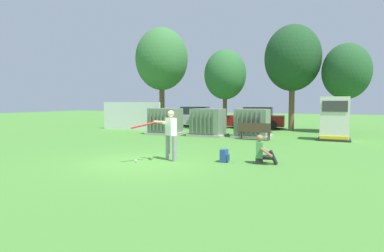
# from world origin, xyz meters

# --- Properties ---
(ground_plane) EXTENTS (96.00, 96.00, 0.00)m
(ground_plane) POSITION_xyz_m (0.00, 0.00, 0.00)
(ground_plane) COLOR #478433
(fence_panel) EXTENTS (4.80, 0.12, 2.00)m
(fence_panel) POSITION_xyz_m (-7.72, 10.50, 1.00)
(fence_panel) COLOR white
(fence_panel) RESTS_ON ground
(transformer_west) EXTENTS (2.10, 1.70, 1.62)m
(transformer_west) POSITION_xyz_m (-3.92, 8.74, 0.79)
(transformer_west) COLOR #9E9B93
(transformer_west) RESTS_ON ground
(transformer_mid_west) EXTENTS (2.10, 1.70, 1.62)m
(transformer_mid_west) POSITION_xyz_m (-1.07, 8.78, 0.79)
(transformer_mid_west) COLOR #9E9B93
(transformer_mid_west) RESTS_ON ground
(transformer_mid_east) EXTENTS (2.10, 1.70, 1.62)m
(transformer_mid_east) POSITION_xyz_m (1.49, 9.19, 0.79)
(transformer_mid_east) COLOR #9E9B93
(transformer_mid_east) RESTS_ON ground
(generator_enclosure) EXTENTS (1.60, 1.40, 2.30)m
(generator_enclosure) POSITION_xyz_m (5.80, 9.49, 1.14)
(generator_enclosure) COLOR #262626
(generator_enclosure) RESTS_ON ground
(park_bench) EXTENTS (1.82, 0.49, 0.92)m
(park_bench) POSITION_xyz_m (1.91, 7.92, 0.54)
(park_bench) COLOR #4C3828
(park_bench) RESTS_ON ground
(batter) EXTENTS (1.11, 1.47, 1.74)m
(batter) POSITION_xyz_m (0.66, 0.76, 0.98)
(batter) COLOR gray
(batter) RESTS_ON ground
(sports_ball) EXTENTS (0.09, 0.09, 0.09)m
(sports_ball) POSITION_xyz_m (-0.22, -0.02, 0.04)
(sports_ball) COLOR white
(sports_ball) RESTS_ON ground
(seated_spectator) EXTENTS (0.77, 0.62, 0.96)m
(seated_spectator) POSITION_xyz_m (3.74, 1.47, 0.38)
(seated_spectator) COLOR black
(seated_spectator) RESTS_ON ground
(backpack) EXTENTS (0.27, 0.33, 0.44)m
(backpack) POSITION_xyz_m (2.50, 1.22, 0.21)
(backpack) COLOR #264C8C
(backpack) RESTS_ON ground
(tree_left) EXTENTS (4.05, 4.05, 7.75)m
(tree_left) POSITION_xyz_m (-6.69, 13.22, 5.31)
(tree_left) COLOR brown
(tree_left) RESTS_ON ground
(tree_center_left) EXTENTS (3.04, 3.04, 5.80)m
(tree_center_left) POSITION_xyz_m (-1.64, 13.62, 3.98)
(tree_center_left) COLOR brown
(tree_center_left) RESTS_ON ground
(tree_center_right) EXTENTS (3.83, 3.83, 7.32)m
(tree_center_right) POSITION_xyz_m (2.96, 14.48, 5.02)
(tree_center_right) COLOR brown
(tree_center_right) RESTS_ON ground
(tree_right) EXTENTS (3.03, 3.03, 5.79)m
(tree_right) POSITION_xyz_m (6.36, 14.25, 3.97)
(tree_right) COLOR brown
(tree_right) RESTS_ON ground
(parked_car_leftmost) EXTENTS (4.36, 2.27, 1.62)m
(parked_car_leftmost) POSITION_xyz_m (-5.01, 15.58, 0.75)
(parked_car_leftmost) COLOR #B2B2B7
(parked_car_leftmost) RESTS_ON ground
(parked_car_left_of_center) EXTENTS (4.35, 2.24, 1.62)m
(parked_car_left_of_center) POSITION_xyz_m (0.26, 15.58, 0.75)
(parked_car_left_of_center) COLOR maroon
(parked_car_left_of_center) RESTS_ON ground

